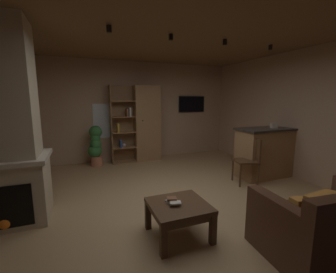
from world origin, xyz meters
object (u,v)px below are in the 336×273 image
(kitchen_bar_counter, at_px, (268,152))
(tissue_box, at_px, (274,126))
(dining_chair, at_px, (250,158))
(wall_mounted_tv, at_px, (192,104))
(leather_couch, at_px, (331,227))
(table_book_0, at_px, (171,201))
(table_book_1, at_px, (175,203))
(stone_fireplace, at_px, (3,135))
(bookshelf_cabinet, at_px, (144,124))
(coffee_table, at_px, (179,210))
(potted_floor_plant, at_px, (96,146))
(table_book_2, at_px, (172,198))

(kitchen_bar_counter, xyz_separation_m, tissue_box, (0.06, -0.05, 0.58))
(tissue_box, height_order, dining_chair, tissue_box)
(dining_chair, xyz_separation_m, wall_mounted_tv, (0.09, 2.71, 1.00))
(kitchen_bar_counter, xyz_separation_m, leather_couch, (-1.34, -2.22, -0.22))
(dining_chair, bearing_deg, table_book_0, -153.87)
(kitchen_bar_counter, bearing_deg, leather_couch, -121.11)
(leather_couch, xyz_separation_m, dining_chair, (0.65, 2.01, 0.22))
(dining_chair, bearing_deg, tissue_box, 12.45)
(leather_couch, bearing_deg, tissue_box, 57.28)
(table_book_0, distance_m, table_book_1, 0.11)
(table_book_0, bearing_deg, dining_chair, 26.13)
(table_book_0, bearing_deg, tissue_box, 22.77)
(stone_fireplace, bearing_deg, tissue_box, 1.26)
(table_book_1, bearing_deg, wall_mounted_tv, 60.37)
(bookshelf_cabinet, height_order, leather_couch, bookshelf_cabinet)
(kitchen_bar_counter, bearing_deg, bookshelf_cabinet, 133.61)
(coffee_table, xyz_separation_m, potted_floor_plant, (-0.73, 3.47, 0.19))
(bookshelf_cabinet, bearing_deg, coffee_table, -98.86)
(coffee_table, bearing_deg, potted_floor_plant, 101.94)
(bookshelf_cabinet, xyz_separation_m, kitchen_bar_counter, (2.18, -2.29, -0.47))
(table_book_1, bearing_deg, bookshelf_cabinet, 80.34)
(bookshelf_cabinet, height_order, potted_floor_plant, bookshelf_cabinet)
(bookshelf_cabinet, relative_size, dining_chair, 2.21)
(stone_fireplace, distance_m, bookshelf_cabinet, 3.55)
(bookshelf_cabinet, distance_m, coffee_table, 3.72)
(coffee_table, relative_size, wall_mounted_tv, 0.82)
(table_book_0, height_order, dining_chair, dining_chair)
(table_book_0, relative_size, potted_floor_plant, 0.12)
(stone_fireplace, xyz_separation_m, potted_floor_plant, (1.27, 2.30, -0.69))
(bookshelf_cabinet, distance_m, table_book_1, 3.74)
(tissue_box, bearing_deg, wall_mounted_tv, 104.58)
(potted_floor_plant, bearing_deg, table_book_1, -79.05)
(tissue_box, height_order, table_book_0, tissue_box)
(kitchen_bar_counter, distance_m, dining_chair, 0.73)
(tissue_box, bearing_deg, leather_couch, -122.72)
(coffee_table, relative_size, table_book_1, 5.15)
(table_book_1, distance_m, potted_floor_plant, 3.57)
(potted_floor_plant, height_order, wall_mounted_tv, wall_mounted_tv)
(stone_fireplace, height_order, bookshelf_cabinet, stone_fireplace)
(kitchen_bar_counter, height_order, table_book_1, kitchen_bar_counter)
(table_book_2, relative_size, dining_chair, 0.13)
(kitchen_bar_counter, distance_m, coffee_table, 3.05)
(table_book_2, bearing_deg, leather_couch, -33.07)
(table_book_1, relative_size, dining_chair, 0.15)
(dining_chair, distance_m, wall_mounted_tv, 2.89)
(kitchen_bar_counter, relative_size, potted_floor_plant, 1.40)
(stone_fireplace, xyz_separation_m, table_book_1, (1.95, -1.20, -0.76))
(table_book_0, bearing_deg, stone_fireplace, 150.46)
(tissue_box, height_order, coffee_table, tissue_box)
(leather_couch, height_order, dining_chair, dining_chair)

